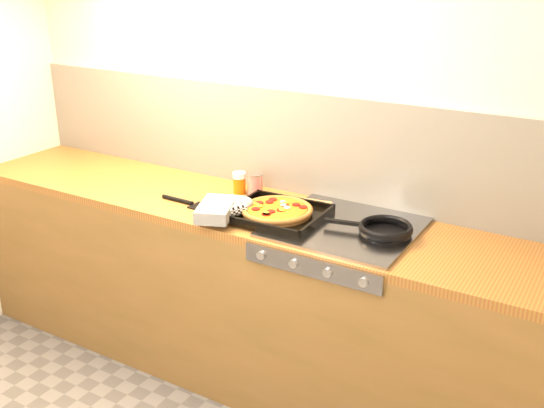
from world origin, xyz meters
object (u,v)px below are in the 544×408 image
Objects in this scene: pizza_on_tray at (261,210)px; juice_glass at (239,183)px; tomato_can at (255,184)px; frying_pan at (384,229)px.

juice_glass is at bearing 139.23° from pizza_on_tray.
juice_glass is (-0.07, -0.03, 0.00)m from tomato_can.
frying_pan is at bearing -12.21° from tomato_can.
juice_glass is (-0.27, 0.23, 0.01)m from pizza_on_tray.
juice_glass is at bearing 170.67° from frying_pan.
tomato_can reaches higher than pizza_on_tray.
tomato_can is 0.99× the size of juice_glass.
pizza_on_tray is at bearing -53.09° from tomato_can.
juice_glass reaches higher than pizza_on_tray.
frying_pan is (0.54, 0.10, -0.01)m from pizza_on_tray.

